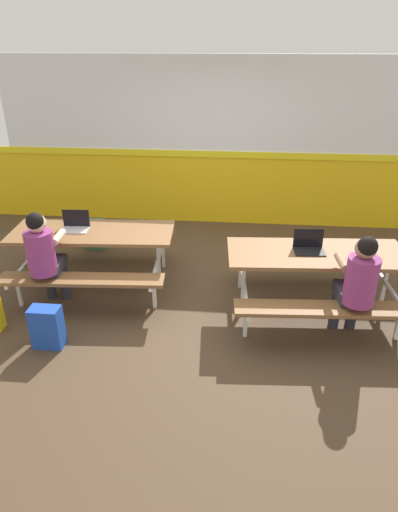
# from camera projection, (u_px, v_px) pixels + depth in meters

# --- Properties ---
(ground_plane) EXTENTS (10.00, 10.00, 0.02)m
(ground_plane) POSITION_uv_depth(u_px,v_px,m) (199.00, 296.00, 5.40)
(ground_plane) COLOR #4C3826
(accent_backdrop) EXTENTS (8.00, 0.14, 2.60)m
(accent_backdrop) POSITION_uv_depth(u_px,v_px,m) (214.00, 147.00, 7.05)
(accent_backdrop) COLOR yellow
(accent_backdrop) RESTS_ON ground
(picnic_table_left) EXTENTS (1.97, 1.67, 0.74)m
(picnic_table_left) POSITION_uv_depth(u_px,v_px,m) (94.00, 243.00, 5.38)
(picnic_table_left) COLOR brown
(picnic_table_left) RESTS_ON ground
(picnic_table_right) EXTENTS (1.97, 1.67, 0.74)m
(picnic_table_right) POSITION_uv_depth(u_px,v_px,m) (316.00, 266.00, 4.85)
(picnic_table_right) COLOR brown
(picnic_table_right) RESTS_ON ground
(student_nearer) EXTENTS (0.38, 0.53, 1.21)m
(student_nearer) POSITION_uv_depth(u_px,v_px,m) (44.00, 253.00, 4.83)
(student_nearer) COLOR #2D2D38
(student_nearer) RESTS_ON ground
(student_further) EXTENTS (0.38, 0.53, 1.21)m
(student_further) POSITION_uv_depth(u_px,v_px,m) (358.00, 281.00, 4.29)
(student_further) COLOR #2D2D38
(student_further) RESTS_ON ground
(laptop_silver) EXTENTS (0.33, 0.24, 0.22)m
(laptop_silver) POSITION_uv_depth(u_px,v_px,m) (75.00, 226.00, 5.32)
(laptop_silver) COLOR silver
(laptop_silver) RESTS_ON picnic_table_left
(laptop_dark) EXTENTS (0.33, 0.24, 0.22)m
(laptop_dark) POSITION_uv_depth(u_px,v_px,m) (309.00, 247.00, 4.79)
(laptop_dark) COLOR black
(laptop_dark) RESTS_ON picnic_table_right
(backpack_dark) EXTENTS (0.30, 0.22, 0.44)m
(backpack_dark) POSITION_uv_depth(u_px,v_px,m) (47.00, 327.00, 4.44)
(backpack_dark) COLOR #1E47B2
(backpack_dark) RESTS_ON ground
(satchel_spare) EXTENTS (0.30, 0.22, 0.44)m
(satchel_spare) POSITION_uv_depth(u_px,v_px,m) (95.00, 234.00, 6.53)
(satchel_spare) COLOR #3F724C
(satchel_spare) RESTS_ON ground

